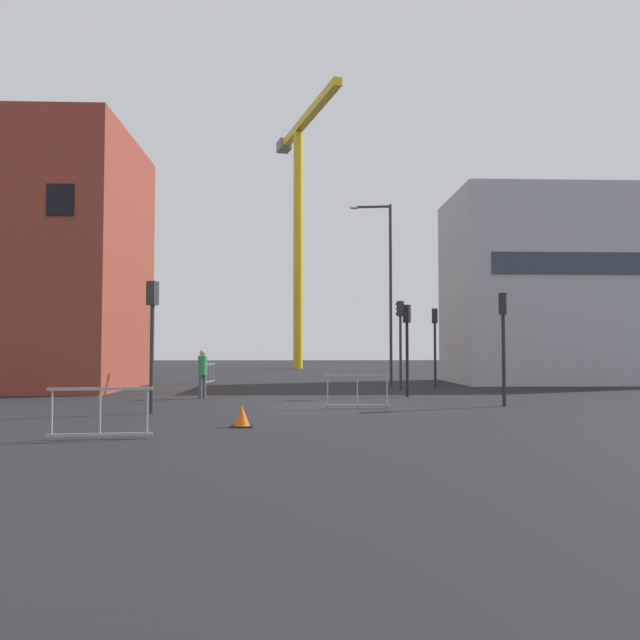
# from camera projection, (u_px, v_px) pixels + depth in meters

# --- Properties ---
(ground) EXTENTS (160.00, 160.00, 0.00)m
(ground) POSITION_uv_depth(u_px,v_px,m) (324.00, 406.00, 20.34)
(ground) COLOR black
(brick_building) EXTENTS (8.70, 8.96, 11.96)m
(brick_building) POSITION_uv_depth(u_px,v_px,m) (40.00, 262.00, 29.35)
(brick_building) COLOR brown
(brick_building) RESTS_ON ground
(office_block) EXTENTS (13.45, 7.10, 10.42)m
(office_block) POSITION_uv_depth(u_px,v_px,m) (572.00, 289.00, 34.59)
(office_block) COLOR #A8AAB2
(office_block) RESTS_ON ground
(construction_crane) EXTENTS (5.83, 17.07, 23.70)m
(construction_crane) POSITION_uv_depth(u_px,v_px,m) (299.00, 204.00, 59.20)
(construction_crane) COLOR gold
(construction_crane) RESTS_ON ground
(streetlamp_tall) EXTENTS (2.06, 0.42, 9.00)m
(streetlamp_tall) POSITION_uv_depth(u_px,v_px,m) (386.00, 281.00, 30.42)
(streetlamp_tall) COLOR #2D2D30
(streetlamp_tall) RESTS_ON ground
(traffic_light_island) EXTENTS (0.34, 0.39, 3.71)m
(traffic_light_island) POSITION_uv_depth(u_px,v_px,m) (503.00, 330.00, 20.34)
(traffic_light_island) COLOR #232326
(traffic_light_island) RESTS_ON ground
(traffic_light_near) EXTENTS (0.33, 0.39, 3.82)m
(traffic_light_near) POSITION_uv_depth(u_px,v_px,m) (435.00, 334.00, 29.88)
(traffic_light_near) COLOR #232326
(traffic_light_near) RESTS_ON ground
(traffic_light_far) EXTENTS (0.35, 0.39, 3.61)m
(traffic_light_far) POSITION_uv_depth(u_px,v_px,m) (407.00, 334.00, 24.37)
(traffic_light_far) COLOR black
(traffic_light_far) RESTS_ON ground
(traffic_light_corner) EXTENTS (0.39, 0.34, 4.08)m
(traffic_light_corner) POSITION_uv_depth(u_px,v_px,m) (400.00, 330.00, 28.57)
(traffic_light_corner) COLOR #2D2D30
(traffic_light_corner) RESTS_ON ground
(traffic_light_crosswalk) EXTENTS (0.39, 0.33, 3.86)m
(traffic_light_crosswalk) POSITION_uv_depth(u_px,v_px,m) (152.00, 324.00, 18.12)
(traffic_light_crosswalk) COLOR #2D2D30
(traffic_light_crosswalk) RESTS_ON ground
(pedestrian_walking) EXTENTS (0.34, 0.34, 1.85)m
(pedestrian_walking) POSITION_uv_depth(u_px,v_px,m) (203.00, 370.00, 23.45)
(pedestrian_walking) COLOR #4C4C51
(pedestrian_walking) RESTS_ON ground
(safety_barrier_front) EXTENTS (0.24, 1.96, 1.08)m
(safety_barrier_front) POSITION_uv_depth(u_px,v_px,m) (210.00, 373.00, 33.73)
(safety_barrier_front) COLOR gray
(safety_barrier_front) RESTS_ON ground
(safety_barrier_mid_span) EXTENTS (2.08, 0.14, 1.08)m
(safety_barrier_mid_span) POSITION_uv_depth(u_px,v_px,m) (357.00, 391.00, 19.50)
(safety_barrier_mid_span) COLOR gray
(safety_barrier_mid_span) RESTS_ON ground
(safety_barrier_right_run) EXTENTS (2.13, 0.24, 1.08)m
(safety_barrier_right_run) POSITION_uv_depth(u_px,v_px,m) (100.00, 412.00, 12.92)
(safety_barrier_right_run) COLOR #9EA0A5
(safety_barrier_right_run) RESTS_ON ground
(traffic_cone_striped) EXTENTS (0.53, 0.53, 0.53)m
(traffic_cone_striped) POSITION_uv_depth(u_px,v_px,m) (242.00, 417.00, 14.97)
(traffic_cone_striped) COLOR black
(traffic_cone_striped) RESTS_ON ground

